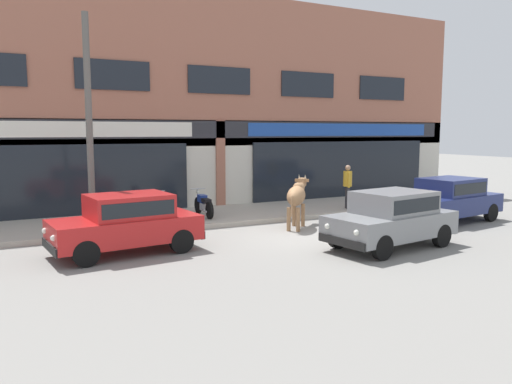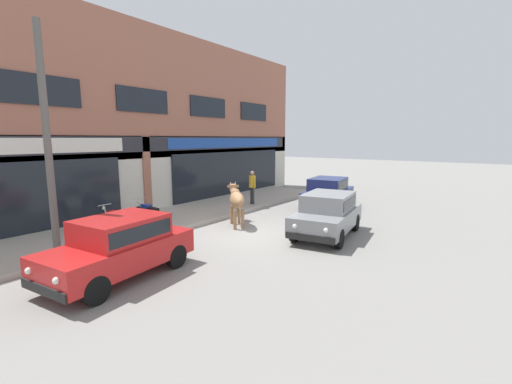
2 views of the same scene
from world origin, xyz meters
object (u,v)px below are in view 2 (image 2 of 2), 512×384
object	(u,v)px
motorcycle_1	(149,213)
pedestrian	(252,184)
car_0	(328,191)
car_2	(328,212)
utility_pole	(47,144)
cow	(237,200)
motorcycle_0	(117,220)
car_1	(120,244)

from	to	relation	value
motorcycle_1	pedestrian	size ratio (longest dim) A/B	1.13
car_0	car_2	size ratio (longest dim) A/B	1.00
car_0	car_2	bearing A→B (deg)	-155.63
car_0	utility_pole	world-z (taller)	utility_pole
cow	car_2	bearing A→B (deg)	-76.32
motorcycle_0	utility_pole	distance (m)	3.70
pedestrian	utility_pole	distance (m)	9.27
car_1	pedestrian	xyz separation A→B (m)	(8.58, 2.53, 0.33)
pedestrian	motorcycle_0	bearing A→B (deg)	173.61
car_1	cow	bearing A→B (deg)	9.21
car_0	utility_pole	distance (m)	11.55
utility_pole	car_0	bearing A→B (deg)	-14.02
car_2	motorcycle_0	world-z (taller)	car_2
car_1	motorcycle_0	world-z (taller)	car_1
motorcycle_1	pedestrian	bearing A→B (deg)	-9.10
motorcycle_0	pedestrian	xyz separation A→B (m)	(6.64, -0.74, 0.60)
car_0	utility_pole	bearing A→B (deg)	165.98
utility_pole	pedestrian	bearing A→B (deg)	1.92
car_1	car_0	bearing A→B (deg)	-2.77
car_1	motorcycle_0	distance (m)	3.82
motorcycle_1	utility_pole	xyz separation A→B (m)	(-3.74, -1.15, 2.61)
cow	car_0	xyz separation A→B (m)	(5.11, -1.38, -0.19)
car_2	car_0	bearing A→B (deg)	24.37
motorcycle_1	cow	bearing A→B (deg)	-49.91
motorcycle_1	pedestrian	distance (m)	5.40
car_2	pedestrian	xyz separation A→B (m)	(2.38, 4.99, 0.33)
car_2	motorcycle_1	distance (m)	6.53
cow	utility_pole	bearing A→B (deg)	166.96
car_1	pedestrian	world-z (taller)	pedestrian
car_0	cow	bearing A→B (deg)	164.87
car_0	utility_pole	size ratio (longest dim) A/B	0.63
car_2	motorcycle_1	world-z (taller)	car_2
car_1	utility_pole	distance (m)	3.27
cow	car_2	size ratio (longest dim) A/B	0.46
motorcycle_1	motorcycle_0	bearing A→B (deg)	-175.48
car_1	car_2	bearing A→B (deg)	-21.60
cow	utility_pole	world-z (taller)	utility_pole
cow	car_2	xyz separation A→B (m)	(0.81, -3.33, -0.19)
pedestrian	utility_pole	xyz separation A→B (m)	(-9.04, -0.30, 2.02)
motorcycle_0	utility_pole	bearing A→B (deg)	-156.47
car_0	motorcycle_0	distance (m)	9.37
car_1	motorcycle_0	size ratio (longest dim) A/B	2.07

